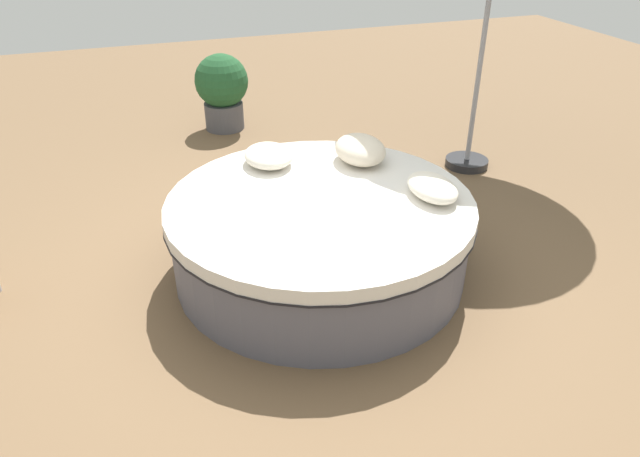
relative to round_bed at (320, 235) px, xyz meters
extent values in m
plane|color=brown|center=(0.00, 0.00, -0.31)|extent=(16.00, 16.00, 0.00)
cylinder|color=#595966|center=(0.00, 0.00, -0.06)|extent=(2.16, 2.16, 0.51)
cylinder|color=black|center=(0.00, 0.00, 0.19)|extent=(2.24, 2.24, 0.01)
cylinder|color=silver|center=(0.00, 0.00, 0.25)|extent=(2.23, 2.23, 0.11)
ellipsoid|color=silver|center=(0.22, 0.78, 0.37)|extent=(0.49, 0.32, 0.15)
ellipsoid|color=beige|center=(-0.51, 0.52, 0.41)|extent=(0.50, 0.39, 0.22)
ellipsoid|color=silver|center=(-0.71, -0.19, 0.37)|extent=(0.47, 0.39, 0.15)
cylinder|color=#262628|center=(-1.31, 2.09, -0.27)|extent=(0.44, 0.44, 0.08)
cylinder|color=#99999E|center=(-1.31, 2.09, 0.98)|extent=(0.05, 0.05, 2.58)
cylinder|color=#4C4C51|center=(-3.24, -0.09, -0.16)|extent=(0.46, 0.46, 0.32)
sphere|color=#23562D|center=(-3.24, -0.09, 0.27)|extent=(0.62, 0.62, 0.62)
camera|label=1|loc=(3.54, -1.23, 2.26)|focal=33.01mm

